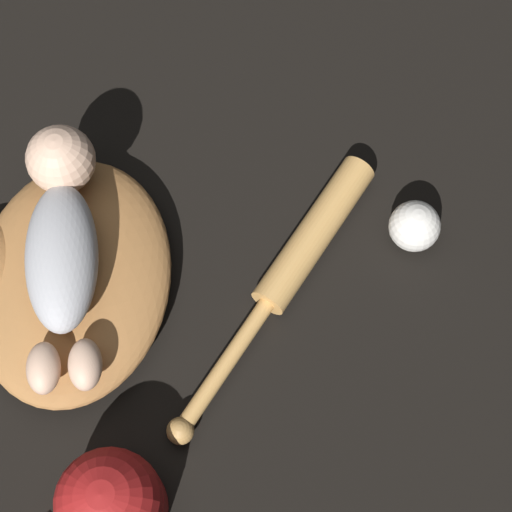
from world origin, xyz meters
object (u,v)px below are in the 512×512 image
baseball_glove (58,278)px  baseball (415,227)px  baseball_cap (109,505)px  baby_figure (62,234)px  baseball_bat (296,261)px

baseball_glove → baseball: size_ratio=5.85×
baseball_cap → baseball_glove: bearing=3.8°
baby_figure → baseball_bat: (-0.07, -0.31, -0.09)m
baseball_bat → baseball: (0.01, -0.18, 0.01)m
baseball → baseball_cap: 0.57m
baseball_glove → baby_figure: 0.09m
baseball_glove → baseball_cap: baseball_cap is taller
baby_figure → baseball_cap: bearing=179.3°
baseball → baby_figure: bearing=82.0°
baseball_cap → baseball: bearing=-60.0°
baseball_glove → baseball_cap: bearing=-176.2°
baseball_bat → baseball_cap: (-0.28, 0.31, 0.03)m
baseball_glove → baseball_bat: size_ratio=1.16×
baby_figure → baseball: (-0.07, -0.49, -0.08)m
baseball_bat → baseball_glove: bearing=81.6°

